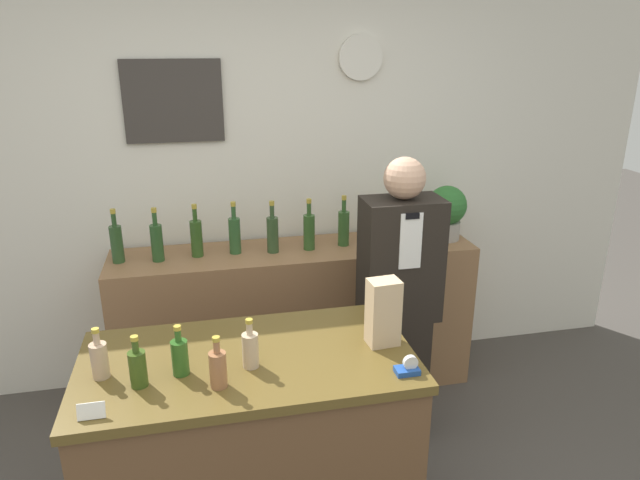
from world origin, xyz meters
name	(u,v)px	position (x,y,z in m)	size (l,w,h in m)	color
back_wall	(261,173)	(0.00, 2.00, 1.36)	(5.20, 0.09, 2.70)	silver
back_shelf	(296,319)	(0.15, 1.70, 0.47)	(2.21, 0.48, 0.94)	#8E6642
display_counter	(252,456)	(-0.25, 0.48, 0.48)	(1.32, 0.70, 0.96)	brown
shopkeeper	(398,307)	(0.60, 1.09, 0.80)	(0.41, 0.26, 1.61)	black
potted_plant	(447,210)	(1.12, 1.69, 1.13)	(0.25, 0.25, 0.34)	#9E998E
paper_bag	(383,312)	(0.30, 0.48, 1.10)	(0.13, 0.11, 0.28)	tan
tape_dispenser	(408,368)	(0.33, 0.24, 0.98)	(0.09, 0.06, 0.07)	#1E4799
price_card_left	(91,411)	(-0.79, 0.21, 0.99)	(0.09, 0.02, 0.06)	white
counter_bottle_0	(99,359)	(-0.80, 0.46, 1.04)	(0.06, 0.06, 0.20)	tan
counter_bottle_1	(138,367)	(-0.65, 0.37, 1.04)	(0.06, 0.06, 0.20)	#354E1A
counter_bottle_2	(180,356)	(-0.51, 0.42, 1.04)	(0.06, 0.06, 0.20)	#2C5A20
counter_bottle_3	(218,368)	(-0.37, 0.30, 1.04)	(0.06, 0.06, 0.20)	#996440
counter_bottle_4	(250,349)	(-0.25, 0.41, 1.04)	(0.06, 0.06, 0.20)	tan
shelf_bottle_0	(117,243)	(-0.87, 1.71, 1.06)	(0.07, 0.07, 0.32)	#2A4B25
shelf_bottle_1	(157,241)	(-0.65, 1.68, 1.06)	(0.07, 0.07, 0.32)	#284E24
shelf_bottle_2	(196,237)	(-0.43, 1.71, 1.06)	(0.07, 0.07, 0.32)	#2D4F1E
shelf_bottle_3	(235,234)	(-0.20, 1.71, 1.06)	(0.07, 0.07, 0.32)	#2C542A
shelf_bottle_4	(273,233)	(0.02, 1.68, 1.06)	(0.07, 0.07, 0.32)	#314B29
shelf_bottle_5	(309,231)	(0.24, 1.69, 1.06)	(0.07, 0.07, 0.32)	#2F5424
shelf_bottle_6	(344,227)	(0.46, 1.71, 1.06)	(0.07, 0.07, 0.32)	#2F5426
shelf_bottle_7	(380,226)	(0.68, 1.68, 1.06)	(0.07, 0.07, 0.32)	#334B1E
shelf_bottle_8	(413,223)	(0.90, 1.69, 1.06)	(0.07, 0.07, 0.32)	#33531E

